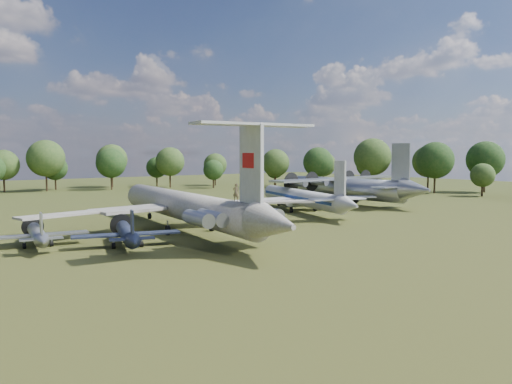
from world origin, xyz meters
TOP-DOWN VIEW (x-y plane):
  - ground at (0.00, 0.00)m, footprint 300.00×300.00m
  - il62_airliner at (-5.38, -2.27)m, footprint 47.77×59.00m
  - tu104_jet at (22.81, 5.17)m, footprint 40.18×47.02m
  - an12_transport at (39.67, 10.33)m, footprint 39.34×43.44m
  - small_prop_west at (-16.35, -9.09)m, footprint 16.19×19.13m
  - small_prop_northwest at (-24.45, -2.86)m, footprint 13.26×16.68m
  - person_on_il62 at (-6.99, -17.23)m, footprint 0.83×0.69m

SIDE VIEW (x-z plane):
  - ground at x=0.00m, z-range 0.00..0.00m
  - small_prop_northwest at x=-24.45m, z-range 0.00..2.23m
  - small_prop_west at x=-16.35m, z-range 0.00..2.40m
  - tu104_jet at x=22.81m, z-range 0.00..4.02m
  - il62_airliner at x=-5.38m, z-range 0.00..5.38m
  - an12_transport at x=39.67m, z-range 0.00..5.44m
  - person_on_il62 at x=-6.99m, z-range 5.38..7.33m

